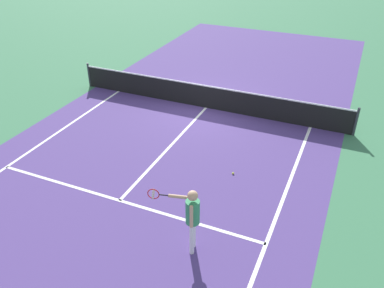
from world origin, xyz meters
The scene contains 9 objects.
ground_plane centered at (0.00, 0.00, 0.00)m, with size 60.00×60.00×0.00m, color #38724C.
court_surface_inbounds centered at (0.00, 0.00, 0.00)m, with size 10.62×24.40×0.00m, color #4C387A.
line_sideline_left centered at (-4.11, -5.95, 0.00)m, with size 0.10×11.89×0.01m, color white.
line_sideline_right centered at (4.11, -5.95, 0.00)m, with size 0.10×11.89×0.01m, color white.
line_service_near centered at (0.00, -6.40, 0.00)m, with size 8.22×0.10×0.01m, color white.
line_center_service centered at (0.00, -3.20, 0.00)m, with size 0.10×6.40×0.01m, color white.
net centered at (0.00, 0.00, 0.49)m, with size 11.27×0.09×1.07m.
player_near centered at (2.53, -7.26, 1.08)m, with size 1.24×0.41×1.72m.
tennis_ball_mid_court centered at (2.46, -3.95, 0.03)m, with size 0.07×0.07×0.07m, color #CCE033.
Camera 1 is at (5.27, -13.50, 6.98)m, focal length 37.37 mm.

